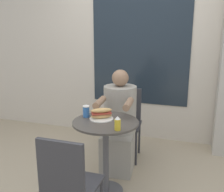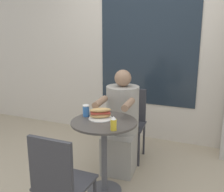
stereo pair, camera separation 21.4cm
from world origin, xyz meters
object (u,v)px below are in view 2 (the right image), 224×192
(drink_cup, at_px, (86,111))
(condiment_bottle, at_px, (114,123))
(seated_diner, at_px, (122,128))
(empty_chair_across, at_px, (58,179))
(sandwich_on_plate, at_px, (100,114))
(diner_chair, at_px, (131,117))
(cafe_table, at_px, (104,142))

(drink_cup, xyz_separation_m, condiment_bottle, (0.40, -0.24, 0.00))
(seated_diner, xyz_separation_m, empty_chair_across, (-0.03, -1.21, 0.02))
(seated_diner, relative_size, sandwich_on_plate, 5.03)
(empty_chair_across, bearing_deg, drink_cup, 103.42)
(diner_chair, relative_size, drink_cup, 7.55)
(cafe_table, xyz_separation_m, seated_diner, (-0.02, 0.51, -0.04))
(seated_diner, distance_m, drink_cup, 0.58)
(empty_chair_across, distance_m, condiment_bottle, 0.63)
(cafe_table, height_order, drink_cup, drink_cup)
(seated_diner, xyz_separation_m, condiment_bottle, (0.19, -0.69, 0.31))
(sandwich_on_plate, height_order, drink_cup, drink_cup)
(diner_chair, bearing_deg, condiment_bottle, 95.37)
(seated_diner, xyz_separation_m, sandwich_on_plate, (-0.04, -0.46, 0.30))
(diner_chair, relative_size, sandwich_on_plate, 3.77)
(drink_cup, bearing_deg, condiment_bottle, -31.09)
(cafe_table, distance_m, sandwich_on_plate, 0.27)
(seated_diner, relative_size, drink_cup, 10.09)
(diner_chair, xyz_separation_m, condiment_bottle, (0.20, -1.04, 0.29))
(empty_chair_across, distance_m, drink_cup, 0.83)
(condiment_bottle, bearing_deg, diner_chair, 101.09)
(empty_chair_across, bearing_deg, sandwich_on_plate, 91.37)
(sandwich_on_plate, bearing_deg, diner_chair, 87.89)
(diner_chair, distance_m, drink_cup, 0.87)
(seated_diner, bearing_deg, cafe_table, 86.28)
(empty_chair_across, relative_size, sandwich_on_plate, 3.77)
(empty_chair_across, bearing_deg, diner_chair, 89.64)
(cafe_table, xyz_separation_m, sandwich_on_plate, (-0.06, 0.05, 0.25))
(diner_chair, relative_size, condiment_bottle, 6.95)
(cafe_table, height_order, empty_chair_across, empty_chair_across)
(cafe_table, bearing_deg, diner_chair, 92.05)
(drink_cup, relative_size, condiment_bottle, 0.92)
(cafe_table, distance_m, diner_chair, 0.86)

